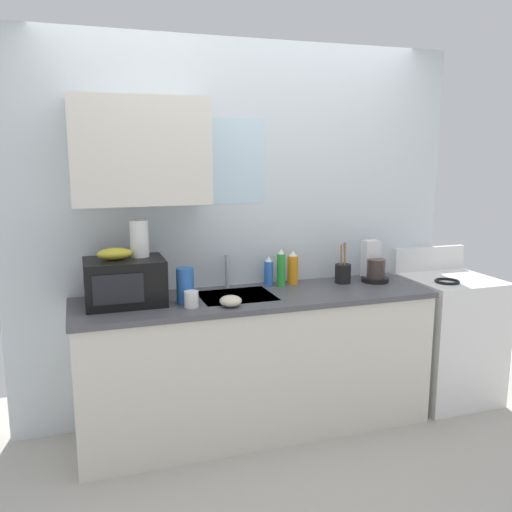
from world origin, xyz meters
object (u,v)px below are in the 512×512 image
object	(u,v)px
microwave	(125,282)
paper_towel_roll	(139,238)
banana_bunch	(115,254)
dish_soap_bottle_blue	(269,272)
cereal_canister	(185,286)
small_bowl	(231,301)
dish_soap_bottle_orange	(293,268)
mug_white	(191,299)
dish_soap_bottle_green	(281,268)
utensil_crock	(343,273)
stove_range	(448,337)
coffee_maker	(373,266)

from	to	relation	value
microwave	paper_towel_roll	bearing A→B (deg)	27.17
banana_bunch	microwave	bearing A→B (deg)	-1.80
microwave	dish_soap_bottle_blue	distance (m)	0.97
cereal_canister	small_bowl	distance (m)	0.29
banana_bunch	paper_towel_roll	world-z (taller)	paper_towel_roll
microwave	dish_soap_bottle_orange	distance (m)	1.14
cereal_canister	mug_white	bearing A→B (deg)	-79.34
dish_soap_bottle_green	utensil_crock	xyz separation A→B (m)	(0.44, -0.05, -0.05)
dish_soap_bottle_blue	dish_soap_bottle_orange	world-z (taller)	dish_soap_bottle_orange
stove_range	paper_towel_roll	bearing A→B (deg)	177.46
dish_soap_bottle_green	dish_soap_bottle_orange	world-z (taller)	dish_soap_bottle_green
dish_soap_bottle_blue	small_bowl	bearing A→B (deg)	-133.08
stove_range	coffee_maker	bearing A→B (deg)	169.75
paper_towel_roll	utensil_crock	xyz separation A→B (m)	(1.37, 0.02, -0.31)
microwave	paper_towel_roll	xyz separation A→B (m)	(0.10, 0.05, 0.24)
banana_bunch	small_bowl	size ratio (longest dim) A/B	1.54
coffee_maker	dish_soap_bottle_orange	bearing A→B (deg)	170.21
stove_range	mug_white	xyz separation A→B (m)	(-1.92, -0.14, 0.49)
dish_soap_bottle_blue	utensil_crock	world-z (taller)	utensil_crock
dish_soap_bottle_blue	microwave	bearing A→B (deg)	-170.63
dish_soap_bottle_blue	banana_bunch	bearing A→B (deg)	-171.17
cereal_canister	stove_range	bearing A→B (deg)	1.58
cereal_canister	small_bowl	bearing A→B (deg)	-32.34
paper_towel_roll	dish_soap_bottle_orange	size ratio (longest dim) A/B	0.96
dish_soap_bottle_orange	dish_soap_bottle_green	bearing A→B (deg)	-160.11
coffee_maker	cereal_canister	world-z (taller)	coffee_maker
dish_soap_bottle_blue	cereal_canister	bearing A→B (deg)	-157.43
coffee_maker	cereal_canister	xyz separation A→B (m)	(-1.36, -0.16, 0.00)
coffee_maker	dish_soap_bottle_orange	size ratio (longest dim) A/B	1.22
paper_towel_roll	utensil_crock	size ratio (longest dim) A/B	0.77
microwave	dish_soap_bottle_orange	xyz separation A→B (m)	(1.13, 0.16, -0.03)
stove_range	cereal_canister	xyz separation A→B (m)	(-1.94, -0.05, 0.55)
coffee_maker	utensil_crock	bearing A→B (deg)	177.15
cereal_canister	small_bowl	world-z (taller)	cereal_canister
dish_soap_bottle_orange	microwave	bearing A→B (deg)	-172.07
dish_soap_bottle_orange	small_bowl	size ratio (longest dim) A/B	1.76
banana_bunch	utensil_crock	bearing A→B (deg)	2.63
mug_white	small_bowl	bearing A→B (deg)	-15.26
paper_towel_roll	dish_soap_bottle_blue	bearing A→B (deg)	7.08
cereal_canister	dish_soap_bottle_blue	bearing A→B (deg)	22.57
mug_white	dish_soap_bottle_orange	bearing A→B (deg)	24.08
dish_soap_bottle_green	utensil_crock	world-z (taller)	utensil_crock
banana_bunch	coffee_maker	bearing A→B (deg)	1.91
paper_towel_roll	stove_range	bearing A→B (deg)	-2.54
microwave	utensil_crock	distance (m)	1.47
coffee_maker	dish_soap_bottle_blue	bearing A→B (deg)	172.46
microwave	cereal_canister	distance (m)	0.36
stove_range	banana_bunch	size ratio (longest dim) A/B	5.40
dish_soap_bottle_orange	utensil_crock	size ratio (longest dim) A/B	0.80
paper_towel_roll	dish_soap_bottle_orange	bearing A→B (deg)	5.88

